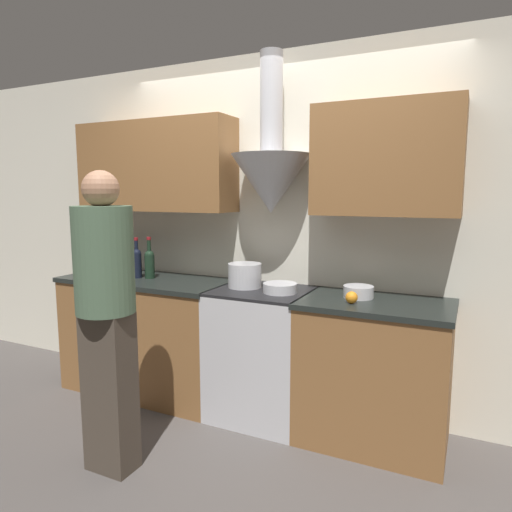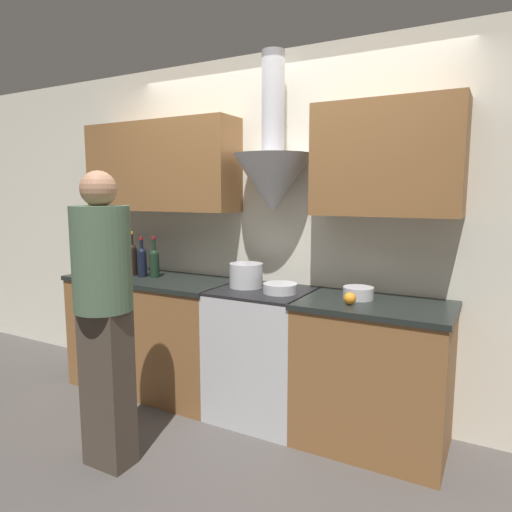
% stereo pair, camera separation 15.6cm
% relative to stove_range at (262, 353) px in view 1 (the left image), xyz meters
% --- Properties ---
extents(ground_plane, '(12.00, 12.00, 0.00)m').
position_rel_stove_range_xyz_m(ground_plane, '(0.00, -0.31, -0.47)').
color(ground_plane, '#4C4744').
extents(wall_back, '(8.40, 0.56, 2.60)m').
position_rel_stove_range_xyz_m(wall_back, '(-0.07, 0.27, 0.99)').
color(wall_back, silver).
rests_on(wall_back, ground_plane).
extents(counter_left, '(1.38, 0.62, 0.92)m').
position_rel_stove_range_xyz_m(counter_left, '(-1.01, -0.00, -0.00)').
color(counter_left, brown).
rests_on(counter_left, ground_plane).
extents(counter_right, '(0.93, 0.62, 0.92)m').
position_rel_stove_range_xyz_m(counter_right, '(0.79, -0.00, -0.00)').
color(counter_right, brown).
rests_on(counter_right, ground_plane).
extents(stove_range, '(0.66, 0.60, 0.92)m').
position_rel_stove_range_xyz_m(stove_range, '(0.00, 0.00, 0.00)').
color(stove_range, silver).
rests_on(stove_range, ground_plane).
extents(wine_bottle_0, '(0.08, 0.08, 0.36)m').
position_rel_stove_range_xyz_m(wine_bottle_0, '(-1.61, 0.01, 0.60)').
color(wine_bottle_0, black).
rests_on(wine_bottle_0, counter_left).
extents(wine_bottle_1, '(0.08, 0.08, 0.31)m').
position_rel_stove_range_xyz_m(wine_bottle_1, '(-1.52, -0.01, 0.58)').
color(wine_bottle_1, black).
rests_on(wine_bottle_1, counter_left).
extents(wine_bottle_2, '(0.07, 0.07, 0.34)m').
position_rel_stove_range_xyz_m(wine_bottle_2, '(-1.42, 0.00, 0.59)').
color(wine_bottle_2, black).
rests_on(wine_bottle_2, counter_left).
extents(wine_bottle_3, '(0.08, 0.08, 0.33)m').
position_rel_stove_range_xyz_m(wine_bottle_3, '(-1.32, -0.02, 0.60)').
color(wine_bottle_3, black).
rests_on(wine_bottle_3, counter_left).
extents(wine_bottle_4, '(0.08, 0.08, 0.36)m').
position_rel_stove_range_xyz_m(wine_bottle_4, '(-1.20, -0.01, 0.60)').
color(wine_bottle_4, black).
rests_on(wine_bottle_4, counter_left).
extents(wine_bottle_5, '(0.08, 0.08, 0.32)m').
position_rel_stove_range_xyz_m(wine_bottle_5, '(-1.09, -0.02, 0.59)').
color(wine_bottle_5, black).
rests_on(wine_bottle_5, counter_left).
extents(wine_bottle_6, '(0.08, 0.08, 0.33)m').
position_rel_stove_range_xyz_m(wine_bottle_6, '(-0.98, 0.01, 0.59)').
color(wine_bottle_6, black).
rests_on(wine_bottle_6, counter_left).
extents(stock_pot, '(0.24, 0.24, 0.17)m').
position_rel_stove_range_xyz_m(stock_pot, '(-0.15, 0.02, 0.54)').
color(stock_pot, silver).
rests_on(stock_pot, stove_range).
extents(mixing_bowl, '(0.23, 0.23, 0.06)m').
position_rel_stove_range_xyz_m(mixing_bowl, '(0.15, -0.03, 0.49)').
color(mixing_bowl, silver).
rests_on(mixing_bowl, stove_range).
extents(orange_fruit, '(0.07, 0.07, 0.07)m').
position_rel_stove_range_xyz_m(orange_fruit, '(0.66, -0.13, 0.50)').
color(orange_fruit, orange).
rests_on(orange_fruit, counter_right).
extents(saucepan, '(0.19, 0.19, 0.08)m').
position_rel_stove_range_xyz_m(saucepan, '(0.66, 0.05, 0.50)').
color(saucepan, silver).
rests_on(saucepan, counter_right).
extents(person_foreground_left, '(0.33, 0.33, 1.72)m').
position_rel_stove_range_xyz_m(person_foreground_left, '(-0.52, -0.96, 0.49)').
color(person_foreground_left, '#473D33').
rests_on(person_foreground_left, ground_plane).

